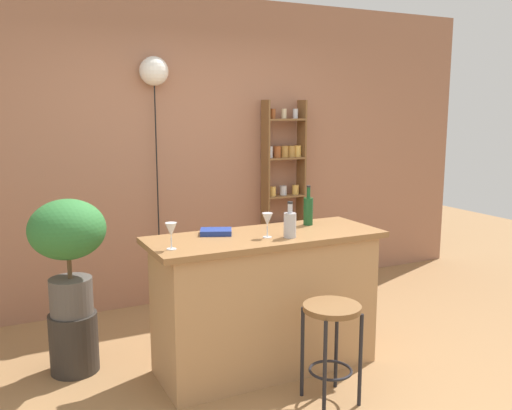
% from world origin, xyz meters
% --- Properties ---
extents(ground, '(12.00, 12.00, 0.00)m').
position_xyz_m(ground, '(0.00, 0.00, 0.00)').
color(ground, olive).
extents(back_wall, '(6.40, 0.10, 2.80)m').
position_xyz_m(back_wall, '(0.00, 1.95, 1.40)').
color(back_wall, '#9E6B51').
rests_on(back_wall, ground).
extents(kitchen_counter, '(1.61, 0.61, 0.95)m').
position_xyz_m(kitchen_counter, '(0.00, 0.30, 0.48)').
color(kitchen_counter, tan).
rests_on(kitchen_counter, ground).
extents(bar_stool, '(0.35, 0.35, 0.62)m').
position_xyz_m(bar_stool, '(0.15, -0.29, 0.47)').
color(bar_stool, black).
rests_on(bar_stool, ground).
extents(spice_shelf, '(0.42, 0.16, 1.88)m').
position_xyz_m(spice_shelf, '(0.97, 1.80, 0.97)').
color(spice_shelf, brown).
rests_on(spice_shelf, ground).
extents(plant_stool, '(0.33, 0.33, 0.41)m').
position_xyz_m(plant_stool, '(-1.21, 0.82, 0.21)').
color(plant_stool, '#2D2823').
rests_on(plant_stool, ground).
extents(potted_plant, '(0.51, 0.46, 0.79)m').
position_xyz_m(potted_plant, '(-1.21, 0.82, 0.92)').
color(potted_plant, '#514C47').
rests_on(potted_plant, plant_stool).
extents(bottle_sauce_amber, '(0.08, 0.08, 0.24)m').
position_xyz_m(bottle_sauce_amber, '(0.10, 0.15, 1.04)').
color(bottle_sauce_amber, '#B2B2B7').
rests_on(bottle_sauce_amber, kitchen_counter).
extents(bottle_spirits_clear, '(0.07, 0.07, 0.29)m').
position_xyz_m(bottle_spirits_clear, '(0.42, 0.44, 1.06)').
color(bottle_spirits_clear, '#194C23').
rests_on(bottle_spirits_clear, kitchen_counter).
extents(wine_glass_left, '(0.07, 0.07, 0.16)m').
position_xyz_m(wine_glass_left, '(-0.03, 0.22, 1.07)').
color(wine_glass_left, silver).
rests_on(wine_glass_left, kitchen_counter).
extents(wine_glass_center, '(0.07, 0.07, 0.16)m').
position_xyz_m(wine_glass_center, '(-0.70, 0.19, 1.07)').
color(wine_glass_center, silver).
rests_on(wine_glass_center, kitchen_counter).
extents(cookbook, '(0.25, 0.22, 0.03)m').
position_xyz_m(cookbook, '(-0.30, 0.45, 0.97)').
color(cookbook, navy).
rests_on(cookbook, kitchen_counter).
extents(pendant_globe_light, '(0.25, 0.25, 2.24)m').
position_xyz_m(pendant_globe_light, '(-0.30, 1.84, 2.09)').
color(pendant_globe_light, black).
rests_on(pendant_globe_light, ground).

